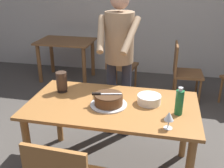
# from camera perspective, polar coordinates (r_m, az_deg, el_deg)

# --- Properties ---
(ground_plane) EXTENTS (14.00, 14.00, 0.00)m
(ground_plane) POSITION_cam_1_polar(r_m,az_deg,el_deg) (2.87, 0.02, -17.70)
(ground_plane) COLOR #4C4742
(back_wall) EXTENTS (10.00, 0.12, 2.70)m
(back_wall) POSITION_cam_1_polar(r_m,az_deg,el_deg) (5.16, 7.26, 17.02)
(back_wall) COLOR beige
(back_wall) RESTS_ON ground_plane
(main_dining_table) EXTENTS (1.58, 0.86, 0.75)m
(main_dining_table) POSITION_cam_1_polar(r_m,az_deg,el_deg) (2.50, 0.03, -6.56)
(main_dining_table) COLOR #9E6633
(main_dining_table) RESTS_ON ground_plane
(cake_on_platter) EXTENTS (0.34, 0.34, 0.11)m
(cake_on_platter) POSITION_cam_1_polar(r_m,az_deg,el_deg) (2.40, -0.75, -3.54)
(cake_on_platter) COLOR silver
(cake_on_platter) RESTS_ON main_dining_table
(cake_knife) EXTENTS (0.27, 0.08, 0.02)m
(cake_knife) POSITION_cam_1_polar(r_m,az_deg,el_deg) (2.37, -2.49, -2.15)
(cake_knife) COLOR silver
(cake_knife) RESTS_ON cake_on_platter
(plate_stack) EXTENTS (0.22, 0.22, 0.08)m
(plate_stack) POSITION_cam_1_polar(r_m,az_deg,el_deg) (2.47, 8.06, -3.31)
(plate_stack) COLOR white
(plate_stack) RESTS_ON main_dining_table
(wine_glass_near) EXTENTS (0.08, 0.08, 0.14)m
(wine_glass_near) POSITION_cam_1_polar(r_m,az_deg,el_deg) (2.08, 12.27, -6.96)
(wine_glass_near) COLOR silver
(wine_glass_near) RESTS_ON main_dining_table
(water_bottle) EXTENTS (0.07, 0.07, 0.25)m
(water_bottle) POSITION_cam_1_polar(r_m,az_deg,el_deg) (2.30, 14.41, -3.81)
(water_bottle) COLOR #1E6B38
(water_bottle) RESTS_ON main_dining_table
(hurricane_lamp) EXTENTS (0.11, 0.11, 0.21)m
(hurricane_lamp) POSITION_cam_1_polar(r_m,az_deg,el_deg) (2.70, -10.87, 0.46)
(hurricane_lamp) COLOR black
(hurricane_lamp) RESTS_ON main_dining_table
(person_cutting_cake) EXTENTS (0.47, 0.56, 1.72)m
(person_cutting_cake) POSITION_cam_1_polar(r_m,az_deg,el_deg) (2.93, 1.54, 7.17)
(person_cutting_cake) COLOR #2D2D38
(person_cutting_cake) RESTS_ON ground_plane
(background_table) EXTENTS (1.00, 0.70, 0.74)m
(background_table) POSITION_cam_1_polar(r_m,az_deg,el_deg) (4.94, -9.95, 7.46)
(background_table) COLOR brown
(background_table) RESTS_ON ground_plane
(background_chair_0) EXTENTS (0.45, 0.45, 0.90)m
(background_chair_0) POSITION_cam_1_polar(r_m,az_deg,el_deg) (4.21, 15.20, 3.00)
(background_chair_0) COLOR brown
(background_chair_0) RESTS_ON ground_plane
(background_chair_1) EXTENTS (0.51, 0.51, 0.90)m
(background_chair_1) POSITION_cam_1_polar(r_m,az_deg,el_deg) (4.34, 1.95, 4.44)
(background_chair_1) COLOR brown
(background_chair_1) RESTS_ON ground_plane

